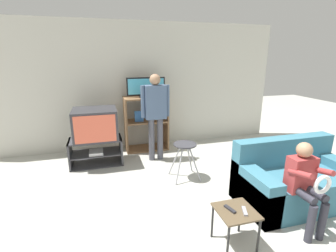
{
  "coord_description": "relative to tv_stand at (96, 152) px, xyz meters",
  "views": [
    {
      "loc": [
        -0.67,
        -1.31,
        1.91
      ],
      "look_at": [
        0.28,
        2.08,
        0.9
      ],
      "focal_mm": 26.0,
      "sensor_mm": 36.0,
      "label": 1
    }
  ],
  "objects": [
    {
      "name": "television_main",
      "position": [
        0.03,
        0.01,
        0.52
      ],
      "size": [
        0.75,
        0.66,
        0.54
      ],
      "color": "#2D2D33",
      "rests_on": "tv_stand"
    },
    {
      "name": "remote_control_black",
      "position": [
        1.32,
        -2.44,
        0.19
      ],
      "size": [
        0.07,
        0.15,
        0.02
      ],
      "primitive_type": "cube",
      "rotation": [
        0.0,
        0.0,
        0.27
      ],
      "color": "#232328",
      "rests_on": "snack_table"
    },
    {
      "name": "tv_stand",
      "position": [
        0.0,
        0.0,
        0.0
      ],
      "size": [
        0.92,
        0.46,
        0.49
      ],
      "color": "#38383D",
      "rests_on": "ground_plane"
    },
    {
      "name": "snack_table",
      "position": [
        1.38,
        -2.47,
        0.12
      ],
      "size": [
        0.38,
        0.38,
        0.42
      ],
      "color": "brown",
      "rests_on": "ground_plane"
    },
    {
      "name": "couch",
      "position": [
        2.57,
        -1.95,
        0.05
      ],
      "size": [
        1.52,
        0.81,
        0.83
      ],
      "color": "teal",
      "rests_on": "ground_plane"
    },
    {
      "name": "remote_control_white",
      "position": [
        1.45,
        -2.51,
        0.19
      ],
      "size": [
        0.09,
        0.15,
        0.02
      ],
      "primitive_type": "cube",
      "rotation": [
        0.0,
        0.0,
        -0.38
      ],
      "color": "gray",
      "rests_on": "snack_table"
    },
    {
      "name": "wall_back",
      "position": [
        0.81,
        0.81,
        1.06
      ],
      "size": [
        6.4,
        0.06,
        2.6
      ],
      "color": "beige",
      "rests_on": "ground_plane"
    },
    {
      "name": "television_flat",
      "position": [
        1.04,
        0.49,
        1.06
      ],
      "size": [
        0.77,
        0.2,
        0.4
      ],
      "color": "black",
      "rests_on": "media_shelf"
    },
    {
      "name": "folding_stool",
      "position": [
        1.37,
        -0.93,
        0.25
      ],
      "size": [
        0.44,
        0.41,
        0.59
      ],
      "color": "#99999E",
      "rests_on": "ground_plane"
    },
    {
      "name": "media_shelf",
      "position": [
        1.03,
        0.51,
        0.33
      ],
      "size": [
        0.88,
        0.45,
        1.12
      ],
      "color": "#8E6642",
      "rests_on": "ground_plane"
    },
    {
      "name": "person_standing_adult",
      "position": [
        1.1,
        -0.08,
        0.74
      ],
      "size": [
        0.53,
        0.2,
        1.62
      ],
      "color": "#4C4C56",
      "rests_on": "ground_plane"
    },
    {
      "name": "person_seated_child",
      "position": [
        2.25,
        -2.42,
        0.36
      ],
      "size": [
        0.33,
        0.43,
        1.01
      ],
      "color": "#2D2D38",
      "rests_on": "ground_plane"
    }
  ]
}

